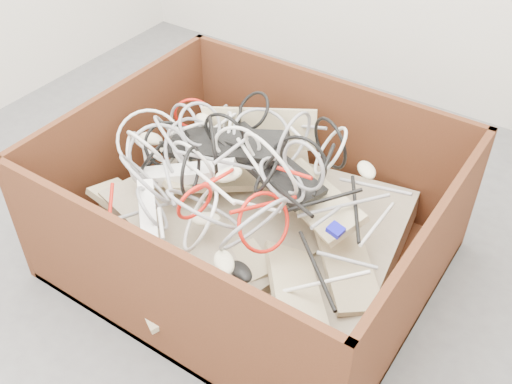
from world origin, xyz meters
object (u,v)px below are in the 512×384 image
Objects in this scene: power_strip_right at (147,214)px; vga_plug at (336,230)px; cardboard_box at (249,230)px; power_strip_left at (188,173)px.

power_strip_right reaches higher than vga_plug.
vga_plug is at bearing 69.92° from power_strip_right.
cardboard_box reaches higher than vga_plug.
power_strip_left is at bearing 141.93° from power_strip_right.
cardboard_box is 4.74× the size of power_strip_right.
vga_plug is (0.55, 0.01, 0.03)m from power_strip_left.
power_strip_left is 7.47× the size of vga_plug.
vga_plug is at bearing -10.01° from cardboard_box.
power_strip_right is at bearing -119.35° from cardboard_box.
power_strip_right is (0.03, -0.23, 0.00)m from power_strip_left.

